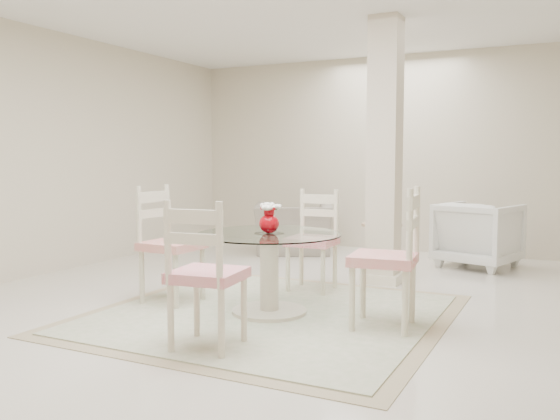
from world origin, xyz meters
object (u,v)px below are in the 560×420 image
at_px(dining_chair_west, 165,235).
at_px(dining_chair_south, 203,264).
at_px(column, 385,152).
at_px(recliner_taupe, 294,229).
at_px(dining_table, 269,273).
at_px(side_table, 381,246).
at_px(red_vase, 269,218).
at_px(dining_chair_north, 314,232).
at_px(armchair_white, 478,234).
at_px(dining_chair_east, 394,248).

distance_m(dining_chair_west, dining_chair_south, 1.46).
xyz_separation_m(column, recliner_taupe, (-1.64, 1.32, -1.02)).
relative_size(dining_table, side_table, 2.32).
xyz_separation_m(dining_table, red_vase, (0.00, -0.00, 0.46)).
distance_m(dining_chair_west, side_table, 2.92).
xyz_separation_m(dining_chair_north, armchair_white, (1.25, 2.00, -0.18)).
distance_m(dining_chair_east, armchair_white, 3.00).
height_order(recliner_taupe, armchair_white, armchair_white).
xyz_separation_m(dining_chair_south, armchair_white, (1.19, 4.04, -0.20)).
bearing_deg(dining_chair_east, recliner_taupe, -149.67).
height_order(dining_chair_west, dining_chair_south, dining_chair_west).
bearing_deg(dining_chair_north, red_vase, -90.91).
height_order(recliner_taupe, side_table, recliner_taupe).
xyz_separation_m(dining_table, armchair_white, (1.22, 3.02, 0.04)).
bearing_deg(dining_table, recliner_taupe, 111.37).
distance_m(recliner_taupe, armchair_white, 2.39).
relative_size(dining_chair_west, side_table, 2.28).
xyz_separation_m(red_vase, dining_chair_south, (0.04, -1.02, -0.21)).
xyz_separation_m(column, dining_chair_north, (-0.50, -0.65, -0.78)).
bearing_deg(red_vase, dining_chair_south, -87.99).
xyz_separation_m(column, dining_chair_south, (-0.43, -2.69, -0.76)).
distance_m(dining_table, dining_chair_west, 1.06).
distance_m(column, dining_chair_north, 1.13).
bearing_deg(dining_chair_north, armchair_white, 55.16).
xyz_separation_m(column, dining_chair_west, (-1.49, -1.69, -0.74)).
xyz_separation_m(column, dining_chair_east, (0.56, -1.63, -0.73)).
xyz_separation_m(dining_chair_west, side_table, (1.19, 2.64, -0.37)).
bearing_deg(dining_chair_east, dining_chair_north, -139.24).
bearing_deg(armchair_white, dining_chair_south, 90.66).
xyz_separation_m(dining_chair_north, side_table, (0.20, 1.59, -0.34)).
height_order(red_vase, side_table, red_vase).
relative_size(red_vase, dining_chair_south, 0.22).
relative_size(dining_chair_east, recliner_taupe, 1.15).
height_order(dining_chair_east, dining_chair_west, dining_chair_east).
xyz_separation_m(dining_chair_south, side_table, (0.13, 3.63, -0.36)).
bearing_deg(column, dining_chair_west, -131.45).
relative_size(red_vase, dining_chair_north, 0.23).
bearing_deg(dining_chair_south, dining_chair_west, -49.99).
distance_m(dining_table, armchair_white, 3.26).
relative_size(column, dining_table, 2.30).
relative_size(dining_chair_east, dining_chair_south, 1.05).
distance_m(dining_chair_east, dining_chair_north, 1.44).
relative_size(dining_table, dining_chair_east, 0.99).
relative_size(dining_chair_east, armchair_white, 1.39).
xyz_separation_m(dining_chair_west, dining_chair_south, (1.06, -1.00, -0.02)).
xyz_separation_m(armchair_white, side_table, (-1.05, -0.41, -0.15)).
distance_m(dining_chair_north, recliner_taupe, 2.28).
xyz_separation_m(dining_table, dining_chair_east, (1.03, 0.04, 0.28)).
relative_size(red_vase, armchair_white, 0.29).
bearing_deg(dining_chair_west, dining_table, -86.03).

